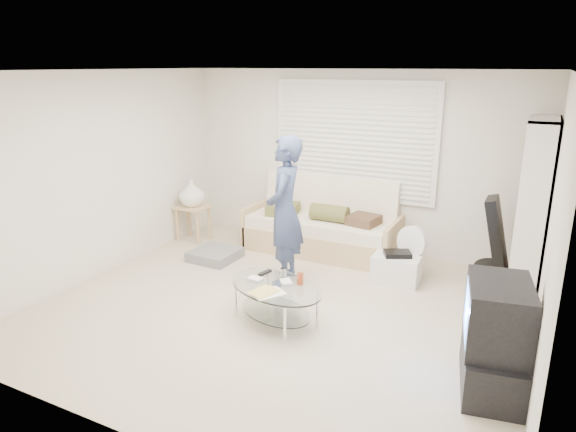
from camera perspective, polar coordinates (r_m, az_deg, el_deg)
The scene contains 13 objects.
ground at distance 5.68m, azimuth -0.94°, elevation -10.26°, with size 5.00×5.00×0.00m, color tan.
room_shell at distance 5.58m, azimuth 1.29°, elevation 6.93°, with size 5.02×4.52×2.51m.
window_blinds at distance 7.16m, azimuth 7.30°, elevation 8.29°, with size 2.32×0.08×1.62m.
futon_sofa at distance 7.24m, azimuth 3.82°, elevation -1.32°, with size 2.14×0.86×1.05m.
grey_floor_pillow at distance 7.08m, azimuth -8.10°, elevation -4.27°, with size 0.58×0.58×0.13m, color slate.
side_table at distance 7.73m, azimuth -10.62°, elevation 2.23°, with size 0.47×0.38×0.93m.
bookshelf at distance 6.40m, azimuth 25.53°, elevation 0.81°, with size 0.32×0.85×2.01m.
guitar_case at distance 6.49m, azimuth 22.11°, elevation -3.42°, with size 0.42×0.40×1.07m.
floor_fan at distance 6.52m, azimuth 13.54°, elevation -3.37°, with size 0.42×0.27×0.67m.
storage_bin at distance 6.41m, azimuth 11.96°, elevation -5.67°, with size 0.57×0.40×0.39m.
tv_unit at distance 4.53m, azimuth 21.98°, elevation -12.49°, with size 0.59×0.92×0.93m.
coffee_table at distance 5.27m, azimuth -1.39°, elevation -8.50°, with size 1.29×1.05×0.53m.
standing_person at distance 6.04m, azimuth -0.38°, elevation 0.52°, with size 0.65×0.43×1.79m, color navy.
Camera 1 is at (2.37, -4.48, 2.56)m, focal length 32.00 mm.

